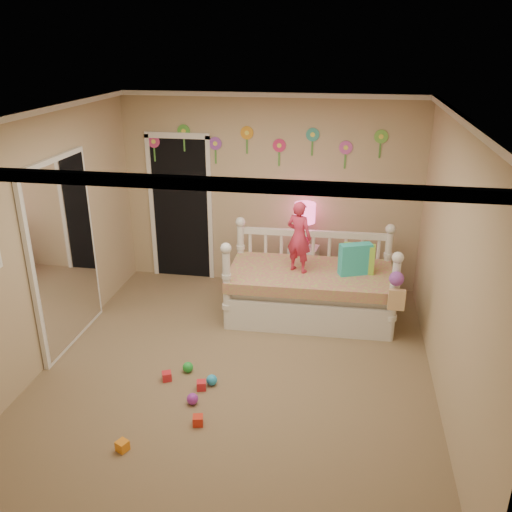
% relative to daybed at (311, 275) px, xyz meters
% --- Properties ---
extents(floor, '(4.00, 4.50, 0.01)m').
position_rel_daybed_xyz_m(floor, '(-0.65, -1.33, -0.55)').
color(floor, '#7F684C').
rests_on(floor, ground).
extents(ceiling, '(4.00, 4.50, 0.01)m').
position_rel_daybed_xyz_m(ceiling, '(-0.65, -1.33, 2.05)').
color(ceiling, white).
rests_on(ceiling, floor).
extents(back_wall, '(4.00, 0.01, 2.60)m').
position_rel_daybed_xyz_m(back_wall, '(-0.65, 0.92, 0.75)').
color(back_wall, tan).
rests_on(back_wall, floor).
extents(left_wall, '(0.01, 4.50, 2.60)m').
position_rel_daybed_xyz_m(left_wall, '(-2.65, -1.33, 0.75)').
color(left_wall, tan).
rests_on(left_wall, floor).
extents(right_wall, '(0.01, 4.50, 2.60)m').
position_rel_daybed_xyz_m(right_wall, '(1.35, -1.33, 0.75)').
color(right_wall, tan).
rests_on(right_wall, floor).
extents(crown_molding, '(4.00, 4.50, 0.06)m').
position_rel_daybed_xyz_m(crown_molding, '(-0.65, -1.33, 2.02)').
color(crown_molding, white).
rests_on(crown_molding, ceiling).
extents(daybed, '(2.04, 1.13, 1.09)m').
position_rel_daybed_xyz_m(daybed, '(0.00, 0.00, 0.00)').
color(daybed, white).
rests_on(daybed, floor).
extents(pillow_turquoise, '(0.40, 0.26, 0.38)m').
position_rel_daybed_xyz_m(pillow_turquoise, '(0.52, -0.02, 0.25)').
color(pillow_turquoise, '#26C1C0').
rests_on(pillow_turquoise, daybed).
extents(pillow_lime, '(0.38, 0.15, 0.35)m').
position_rel_daybed_xyz_m(pillow_lime, '(0.56, 0.05, 0.24)').
color(pillow_lime, '#9DDC43').
rests_on(pillow_lime, daybed).
extents(child, '(0.38, 0.32, 0.87)m').
position_rel_daybed_xyz_m(child, '(-0.15, -0.04, 0.50)').
color(child, '#D53052').
rests_on(child, daybed).
extents(nightstand, '(0.42, 0.35, 0.63)m').
position_rel_daybed_xyz_m(nightstand, '(-0.15, 0.72, -0.23)').
color(nightstand, white).
rests_on(nightstand, floor).
extents(table_lamp, '(0.28, 0.28, 0.61)m').
position_rel_daybed_xyz_m(table_lamp, '(-0.15, 0.72, 0.49)').
color(table_lamp, '#D41C5C').
rests_on(table_lamp, nightstand).
extents(closet_doorway, '(0.90, 0.04, 2.07)m').
position_rel_daybed_xyz_m(closet_doorway, '(-1.90, 0.90, 0.49)').
color(closet_doorway, black).
rests_on(closet_doorway, back_wall).
extents(flower_decals, '(3.40, 0.02, 0.50)m').
position_rel_daybed_xyz_m(flower_decals, '(-0.74, 0.91, 1.39)').
color(flower_decals, '#B2668C').
rests_on(flower_decals, back_wall).
extents(mirror_closet, '(0.07, 1.30, 2.10)m').
position_rel_daybed_xyz_m(mirror_closet, '(-2.61, -1.03, 0.50)').
color(mirror_closet, white).
rests_on(mirror_closet, left_wall).
extents(hanging_bag, '(0.20, 0.16, 0.36)m').
position_rel_daybed_xyz_m(hanging_bag, '(0.96, -0.57, 0.12)').
color(hanging_bag, beige).
rests_on(hanging_bag, daybed).
extents(toy_scatter, '(1.23, 1.50, 0.11)m').
position_rel_daybed_xyz_m(toy_scatter, '(-1.04, -2.08, -0.49)').
color(toy_scatter, '#996666').
rests_on(toy_scatter, floor).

